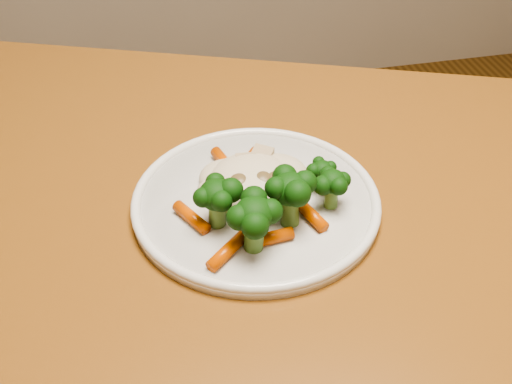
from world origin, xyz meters
TOP-DOWN VIEW (x-y plane):
  - dining_table at (-0.01, -0.05)m, footprint 1.27×1.06m
  - plate at (0.10, -0.04)m, footprint 0.24×0.24m
  - meal at (0.11, -0.06)m, footprint 0.17×0.18m

SIDE VIEW (x-z plane):
  - dining_table at x=-0.01m, z-range 0.26..1.01m
  - plate at x=0.10m, z-range 0.75..0.76m
  - meal at x=0.11m, z-range 0.76..0.81m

